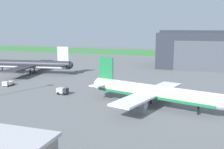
{
  "coord_description": "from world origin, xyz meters",
  "views": [
    {
      "loc": [
        13.95,
        -70.54,
        23.14
      ],
      "look_at": [
        -16.99,
        20.98,
        5.97
      ],
      "focal_mm": 43.27,
      "sensor_mm": 36.0,
      "label": 1
    }
  ],
  "objects_px": {
    "airliner_far_right": "(29,65)",
    "stair_truck": "(63,91)",
    "baggage_tug": "(8,83)",
    "airliner_near_left": "(153,92)"
  },
  "relations": [
    {
      "from": "stair_truck",
      "to": "baggage_tug",
      "type": "bearing_deg",
      "value": 169.32
    },
    {
      "from": "baggage_tug",
      "to": "airliner_far_right",
      "type": "bearing_deg",
      "value": 109.67
    },
    {
      "from": "airliner_far_right",
      "to": "baggage_tug",
      "type": "relative_size",
      "value": 8.84
    },
    {
      "from": "airliner_near_left",
      "to": "stair_truck",
      "type": "relative_size",
      "value": 10.73
    },
    {
      "from": "airliner_far_right",
      "to": "airliner_near_left",
      "type": "height_order",
      "value": "airliner_far_right"
    },
    {
      "from": "airliner_far_right",
      "to": "stair_truck",
      "type": "distance_m",
      "value": 49.71
    },
    {
      "from": "airliner_far_right",
      "to": "airliner_near_left",
      "type": "bearing_deg",
      "value": -28.18
    },
    {
      "from": "airliner_near_left",
      "to": "stair_truck",
      "type": "bearing_deg",
      "value": 172.56
    },
    {
      "from": "airliner_far_right",
      "to": "airliner_near_left",
      "type": "xyz_separation_m",
      "value": [
        69.25,
        -37.1,
        -0.19
      ]
    },
    {
      "from": "baggage_tug",
      "to": "stair_truck",
      "type": "bearing_deg",
      "value": -10.68
    }
  ]
}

